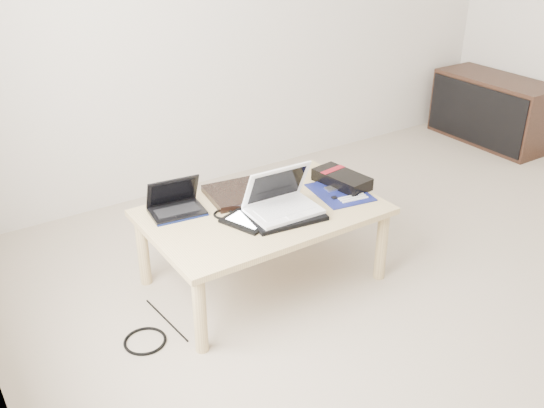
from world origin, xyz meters
TOP-DOWN VIEW (x-y plane):
  - ground at (0.00, 0.00)m, footprint 4.00×4.00m
  - coffee_table at (-0.73, 0.79)m, footprint 1.10×0.70m
  - media_cabinet at (1.77, 1.45)m, footprint 0.41×0.90m
  - book at (-0.74, 0.97)m, footprint 0.36×0.32m
  - netbook at (-1.09, 0.99)m, footprint 0.26×0.21m
  - tablet at (-0.81, 0.74)m, footprint 0.33×0.29m
  - remote at (-0.55, 0.79)m, footprint 0.10×0.25m
  - neoprene_sleeve at (-0.69, 0.68)m, footprint 0.37×0.29m
  - white_laptop at (-0.69, 0.71)m, footprint 0.33×0.24m
  - motherboard at (-0.32, 0.73)m, footprint 0.29×0.34m
  - gpu_box at (-0.25, 0.80)m, footprint 0.19×0.31m
  - cable_coil at (-0.92, 0.84)m, footprint 0.11×0.11m
  - floor_cable_coil at (-1.42, 0.67)m, footprint 0.24×0.24m
  - floor_cable_trail at (-1.28, 0.76)m, footprint 0.04×0.37m

SIDE VIEW (x-z plane):
  - ground at x=0.00m, z-range 0.00..0.00m
  - floor_cable_trail at x=-1.28m, z-range 0.00..0.01m
  - floor_cable_coil at x=-1.42m, z-range 0.00..0.01m
  - media_cabinet at x=1.77m, z-range 0.00..0.50m
  - coffee_table at x=-0.73m, z-range 0.15..0.55m
  - motherboard at x=-0.32m, z-range 0.40..0.41m
  - cable_coil at x=-0.92m, z-range 0.40..0.41m
  - tablet at x=-0.81m, z-range 0.40..0.41m
  - neoprene_sleeve at x=-0.69m, z-range 0.40..0.42m
  - remote at x=-0.55m, z-range 0.40..0.42m
  - book at x=-0.74m, z-range 0.40..0.43m
  - gpu_box at x=-0.25m, z-range 0.40..0.46m
  - netbook at x=-1.09m, z-range 0.35..0.52m
  - white_laptop at x=-0.69m, z-range 0.36..0.57m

